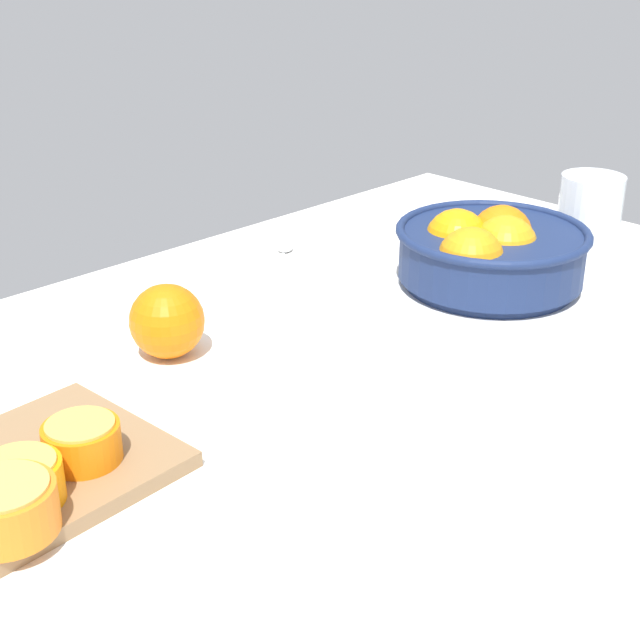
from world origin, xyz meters
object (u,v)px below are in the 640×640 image
(orange_half_0, at_px, (6,508))
(orange_half_2, at_px, (20,482))
(juice_glass, at_px, (591,220))
(loose_orange_1, at_px, (167,321))
(fruit_bowl, at_px, (488,251))
(orange_half_1, at_px, (82,442))
(spoon, at_px, (281,256))

(orange_half_0, height_order, orange_half_2, orange_half_0)
(juice_glass, height_order, loose_orange_1, juice_glass)
(fruit_bowl, distance_m, orange_half_1, 0.63)
(fruit_bowl, xyz_separation_m, spoon, (-0.13, 0.27, -0.05))
(fruit_bowl, height_order, spoon, fruit_bowl)
(juice_glass, height_order, orange_half_0, juice_glass)
(orange_half_0, distance_m, spoon, 0.68)
(juice_glass, bearing_deg, fruit_bowl, 173.33)
(juice_glass, distance_m, orange_half_0, 0.94)
(fruit_bowl, xyz_separation_m, orange_half_2, (-0.70, -0.03, -0.02))
(juice_glass, xyz_separation_m, orange_half_0, (-0.94, -0.03, -0.01))
(orange_half_2, relative_size, spoon, 0.55)
(orange_half_0, xyz_separation_m, spoon, (0.59, 0.33, -0.03))
(orange_half_2, bearing_deg, loose_orange_1, 31.38)
(fruit_bowl, height_order, juice_glass, juice_glass)
(orange_half_0, relative_size, loose_orange_1, 0.96)
(juice_glass, height_order, orange_half_2, juice_glass)
(orange_half_2, bearing_deg, fruit_bowl, 2.55)
(orange_half_0, bearing_deg, fruit_bowl, 4.65)
(orange_half_2, distance_m, spoon, 0.64)
(fruit_bowl, relative_size, loose_orange_1, 3.02)
(juice_glass, bearing_deg, spoon, 139.49)
(loose_orange_1, bearing_deg, orange_half_0, -147.00)
(orange_half_1, relative_size, orange_half_2, 0.98)
(spoon, bearing_deg, orange_half_1, -150.39)
(fruit_bowl, relative_size, spoon, 2.00)
(spoon, bearing_deg, orange_half_2, -151.95)
(orange_half_1, height_order, loose_orange_1, loose_orange_1)
(spoon, bearing_deg, orange_half_0, -150.93)
(fruit_bowl, relative_size, juice_glass, 2.24)
(orange_half_0, relative_size, orange_half_2, 1.15)
(fruit_bowl, height_order, orange_half_0, fruit_bowl)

